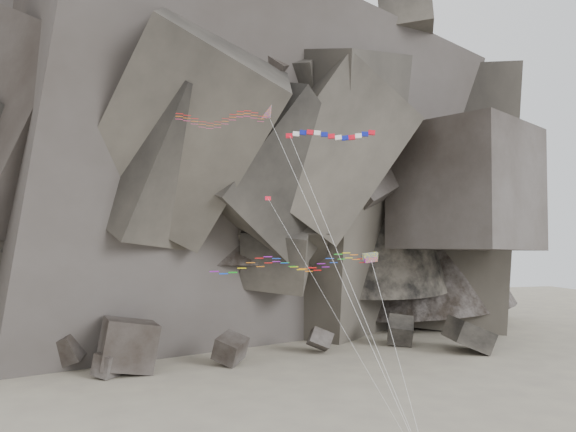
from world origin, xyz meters
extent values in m
cube|color=#47423F|center=(-2.13, 32.15, 1.60)|extent=(5.83, 6.27, 4.94)
cube|color=#47423F|center=(-18.81, 29.15, 1.44)|extent=(4.24, 4.09, 3.39)
cube|color=#47423F|center=(-24.84, 34.69, 1.89)|extent=(6.50, 5.48, 5.93)
cube|color=#47423F|center=(27.89, 39.85, 1.66)|extent=(5.85, 6.73, 5.28)
cube|color=#47423F|center=(-16.31, 31.14, 3.28)|extent=(8.91, 7.40, 7.64)
cube|color=#47423F|center=(36.21, 32.33, 1.77)|extent=(7.68, 7.73, 5.59)
cube|color=#47423F|center=(12.83, 37.16, 1.25)|extent=(4.33, 4.59, 4.53)
cube|color=#47423F|center=(-19.86, 38.55, 1.09)|extent=(4.50, 4.33, 2.98)
cylinder|color=silver|center=(1.35, -5.55, 15.68)|extent=(8.78, 14.31, 28.38)
cube|color=red|center=(-0.47, 3.59, 28.28)|extent=(0.72, 0.58, 0.42)
cube|color=white|center=(0.16, 3.38, 28.45)|extent=(0.75, 0.59, 0.47)
cube|color=#0D1697|center=(0.80, 3.14, 28.56)|extent=(0.77, 0.59, 0.50)
cube|color=red|center=(1.43, 2.87, 28.57)|extent=(0.77, 0.60, 0.50)
cube|color=white|center=(2.06, 2.61, 28.48)|extent=(0.76, 0.59, 0.48)
cube|color=#0D1697|center=(2.69, 2.35, 28.32)|extent=(0.73, 0.58, 0.43)
cube|color=red|center=(3.32, 2.14, 28.14)|extent=(0.75, 0.59, 0.46)
cube|color=white|center=(3.95, 1.96, 28.01)|extent=(0.77, 0.59, 0.49)
cube|color=#0D1697|center=(4.59, 1.83, 27.97)|extent=(0.77, 0.60, 0.50)
cube|color=red|center=(5.22, 1.72, 28.04)|extent=(0.76, 0.59, 0.49)
cube|color=white|center=(5.85, 1.62, 28.19)|extent=(0.74, 0.59, 0.45)
cube|color=#0D1697|center=(6.48, 1.51, 28.37)|extent=(0.74, 0.59, 0.45)
cube|color=red|center=(7.11, 1.37, 28.52)|extent=(0.77, 0.59, 0.49)
cylinder|color=silver|center=(2.63, -4.64, 14.89)|extent=(6.23, 16.14, 26.79)
cube|color=#D0D10B|center=(6.21, -0.32, 16.76)|extent=(1.55, 0.63, 0.84)
cube|color=#0CB219|center=(6.21, -0.53, 16.44)|extent=(1.29, 0.46, 0.58)
cylinder|color=silver|center=(5.97, -6.51, 9.13)|extent=(0.52, 12.39, 15.27)
cube|color=red|center=(-2.75, 2.67, 22.14)|extent=(0.57, 0.15, 0.36)
cube|color=#0D1697|center=(-2.93, 2.68, 22.14)|extent=(0.21, 0.09, 0.37)
cylinder|color=silver|center=(1.49, -5.01, 11.82)|extent=(8.50, 15.38, 20.65)
camera|label=1|loc=(-13.32, -48.58, 18.66)|focal=35.00mm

